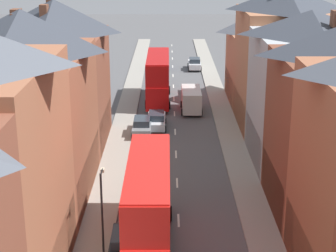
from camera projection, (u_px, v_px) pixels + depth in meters
The scene contains 13 objects.
pavement_left at pixel (123, 125), 55.31m from camera, with size 2.20×104.00×0.14m, color gray.
pavement_right at pixel (226, 125), 55.31m from camera, with size 2.20×104.00×0.14m, color gray.
centre_line_dashes at pixel (175, 132), 53.43m from camera, with size 0.14×97.80×0.01m.
terrace_row_right at pixel (333, 121), 36.88m from camera, with size 8.00×63.33×13.69m.
double_decker_bus_lead at pixel (158, 77), 62.81m from camera, with size 2.74×10.80×5.30m.
double_decker_bus_mid_street at pixel (148, 204), 32.26m from camera, with size 2.74×10.80×5.30m.
car_near_blue at pixel (194, 64), 79.79m from camera, with size 1.90×4.31×1.66m.
car_parked_left_a at pixel (125, 245), 31.70m from camera, with size 1.90×4.24×1.69m.
car_parked_right_a at pixel (142, 126), 52.38m from camera, with size 1.90×4.53×1.68m.
car_mid_black at pixel (156, 120), 54.28m from camera, with size 1.90×4.55×1.61m.
car_parked_left_b at pixel (160, 62), 80.60m from camera, with size 1.90×4.44×1.68m.
delivery_van at pixel (191, 99), 59.57m from camera, with size 2.20×5.20×2.41m.
street_lamp at pixel (102, 211), 30.43m from camera, with size 0.20×1.12×5.50m.
Camera 1 is at (-0.68, -14.64, 17.04)m, focal length 60.00 mm.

